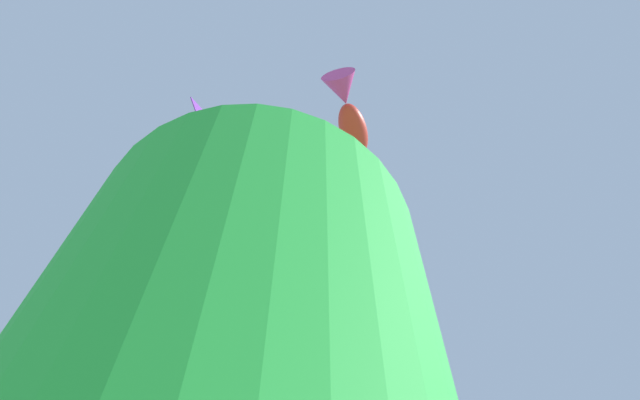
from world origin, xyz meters
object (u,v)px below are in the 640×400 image
at_px(fish_kite_tangerine, 391,220).
at_px(fish_kite_cobalt, 402,297).
at_px(teddy_bear_kite, 322,191).
at_px(diamond_kite, 201,121).
at_px(soccer_ball_kite, 279,227).
at_px(fish_kite_emerald, 416,360).
at_px(fish_kite_crimson, 348,110).

distance_m(fish_kite_tangerine, fish_kite_cobalt, 2.57).
bearing_deg(teddy_bear_kite, diamond_kite, 176.07).
bearing_deg(teddy_bear_kite, soccer_ball_kite, 172.75).
xyz_separation_m(fish_kite_cobalt, fish_kite_emerald, (1.19, 2.23, 0.28)).
bearing_deg(fish_kite_tangerine, diamond_kite, -167.49).
height_order(fish_kite_cobalt, fish_kite_emerald, fish_kite_emerald).
bearing_deg(fish_kite_cobalt, fish_kite_crimson, -121.54).
relative_size(teddy_bear_kite, diamond_kite, 0.76).
distance_m(fish_kite_crimson, fish_kite_cobalt, 5.33).
bearing_deg(fish_kite_emerald, fish_kite_crimson, -120.41).
height_order(soccer_ball_kite, diamond_kite, diamond_kite).
xyz_separation_m(soccer_ball_kite, fish_kite_tangerine, (2.88, 1.22, 3.56)).
distance_m(teddy_bear_kite, diamond_kite, 3.89).
xyz_separation_m(soccer_ball_kite, diamond_kite, (-2.14, 0.10, 4.20)).
bearing_deg(diamond_kite, soccer_ball_kite, -2.72).
relative_size(teddy_bear_kite, fish_kite_crimson, 0.99).
height_order(teddy_bear_kite, fish_kite_cobalt, fish_kite_cobalt).
bearing_deg(teddy_bear_kite, fish_kite_emerald, 53.22).
distance_m(soccer_ball_kite, fish_kite_cobalt, 6.53).
distance_m(soccer_ball_kite, fish_kite_tangerine, 4.74).
xyz_separation_m(teddy_bear_kite, soccer_ball_kite, (-0.77, 0.10, -1.62)).
height_order(fish_kite_crimson, diamond_kite, diamond_kite).
bearing_deg(fish_kite_emerald, soccer_ball_kite, -131.81).
distance_m(soccer_ball_kite, diamond_kite, 4.72).
bearing_deg(fish_kite_crimson, fish_kite_cobalt, 58.46).
bearing_deg(teddy_bear_kite, fish_kite_tangerine, 31.92).
xyz_separation_m(fish_kite_tangerine, diamond_kite, (-5.02, -1.11, 0.64)).
bearing_deg(diamond_kite, fish_kite_emerald, 37.83).
relative_size(fish_kite_crimson, diamond_kite, 0.77).
bearing_deg(fish_kite_emerald, fish_kite_tangerine, -116.55).
distance_m(teddy_bear_kite, fish_kite_crimson, 2.95).
relative_size(fish_kite_tangerine, diamond_kite, 0.58).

